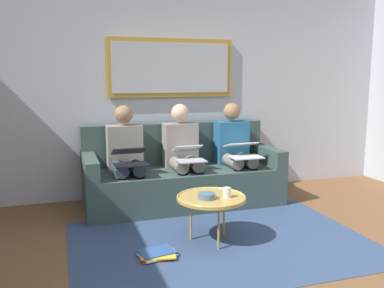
# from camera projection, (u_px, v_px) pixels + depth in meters

# --- Properties ---
(wall_rear) EXTENTS (6.00, 0.12, 2.60)m
(wall_rear) POSITION_uv_depth(u_px,v_px,m) (170.00, 89.00, 5.09)
(wall_rear) COLOR #B7BCC6
(wall_rear) RESTS_ON ground_plane
(area_rug) EXTENTS (2.60, 1.80, 0.01)m
(area_rug) POSITION_uv_depth(u_px,v_px,m) (221.00, 242.00, 3.66)
(area_rug) COLOR #33476B
(area_rug) RESTS_ON ground_plane
(couch) EXTENTS (2.20, 0.90, 0.90)m
(couch) POSITION_uv_depth(u_px,v_px,m) (181.00, 176.00, 4.80)
(couch) COLOR #384C47
(couch) RESTS_ON ground_plane
(framed_mirror) EXTENTS (1.53, 0.05, 0.69)m
(framed_mirror) POSITION_uv_depth(u_px,v_px,m) (172.00, 68.00, 4.96)
(framed_mirror) COLOR #B7892D
(coffee_table) EXTENTS (0.61, 0.61, 0.42)m
(coffee_table) POSITION_uv_depth(u_px,v_px,m) (211.00, 198.00, 3.61)
(coffee_table) COLOR tan
(coffee_table) RESTS_ON ground_plane
(cup) EXTENTS (0.07, 0.07, 0.09)m
(cup) POSITION_uv_depth(u_px,v_px,m) (227.00, 193.00, 3.58)
(cup) COLOR silver
(cup) RESTS_ON coffee_table
(bowl) EXTENTS (0.15, 0.15, 0.05)m
(bowl) POSITION_uv_depth(u_px,v_px,m) (207.00, 196.00, 3.55)
(bowl) COLOR slate
(bowl) RESTS_ON coffee_table
(person_left) EXTENTS (0.38, 0.58, 1.14)m
(person_left) POSITION_uv_depth(u_px,v_px,m) (235.00, 149.00, 4.88)
(person_left) COLOR #235B84
(person_left) RESTS_ON couch
(laptop_white) EXTENTS (0.35, 0.38, 0.16)m
(laptop_white) POSITION_uv_depth(u_px,v_px,m) (243.00, 150.00, 4.65)
(laptop_white) COLOR white
(person_middle) EXTENTS (0.38, 0.58, 1.14)m
(person_middle) POSITION_uv_depth(u_px,v_px,m) (183.00, 152.00, 4.68)
(person_middle) COLOR gray
(person_middle) RESTS_ON couch
(laptop_silver) EXTENTS (0.30, 0.37, 0.16)m
(laptop_silver) POSITION_uv_depth(u_px,v_px,m) (189.00, 154.00, 4.46)
(laptop_silver) COLOR silver
(person_right) EXTENTS (0.38, 0.58, 1.14)m
(person_right) POSITION_uv_depth(u_px,v_px,m) (126.00, 155.00, 4.49)
(person_right) COLOR gray
(person_right) RESTS_ON couch
(laptop_black) EXTENTS (0.34, 0.38, 0.17)m
(laptop_black) POSITION_uv_depth(u_px,v_px,m) (130.00, 157.00, 4.27)
(laptop_black) COLOR black
(magazine_stack) EXTENTS (0.32, 0.28, 0.04)m
(magazine_stack) POSITION_uv_depth(u_px,v_px,m) (157.00, 254.00, 3.36)
(magazine_stack) COLOR red
(magazine_stack) RESTS_ON ground_plane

